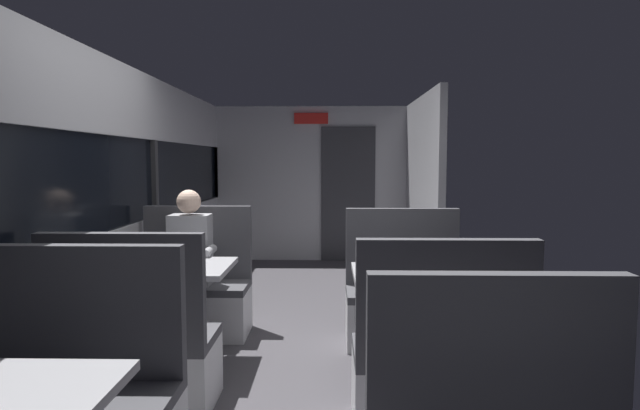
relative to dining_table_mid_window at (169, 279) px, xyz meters
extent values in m
cube|color=#423F44|center=(0.89, -0.07, -0.65)|extent=(3.30, 9.20, 0.02)
cube|color=#B2B2B7|center=(-0.56, -0.07, -0.16)|extent=(0.08, 8.40, 0.95)
cube|color=#B2B2B7|center=(-0.56, -0.07, 1.36)|extent=(0.08, 8.40, 0.60)
cube|color=black|center=(-0.57, -0.07, 0.69)|extent=(0.03, 8.40, 0.75)
cube|color=#2D2D30|center=(-0.54, 1.33, 0.69)|extent=(0.06, 0.08, 0.75)
cube|color=#2D2D30|center=(-0.54, 4.13, 0.69)|extent=(0.06, 0.08, 0.75)
cube|color=#B2B2B7|center=(0.89, 4.13, 0.51)|extent=(2.90, 0.08, 2.30)
cube|color=#333338|center=(1.44, 4.08, 0.36)|extent=(0.80, 0.04, 2.00)
cube|color=red|center=(0.89, 4.07, 1.48)|extent=(0.50, 0.03, 0.16)
cube|color=#B2B2B7|center=(2.34, 2.93, 0.51)|extent=(0.08, 2.40, 2.30)
cube|color=#47474C|center=(0.00, -1.50, -0.22)|extent=(0.95, 0.50, 0.06)
cube|color=#47474C|center=(0.00, -1.29, 0.14)|extent=(0.95, 0.08, 0.65)
cylinder|color=#9E9EA3|center=(0.00, 0.00, -0.29)|extent=(0.10, 0.10, 0.70)
cube|color=#99999E|center=(0.00, 0.00, 0.08)|extent=(0.90, 0.70, 0.04)
cube|color=silver|center=(0.00, -0.66, -0.44)|extent=(0.95, 0.50, 0.39)
cube|color=#47474C|center=(0.00, -0.66, -0.22)|extent=(0.95, 0.50, 0.06)
cube|color=#47474C|center=(0.00, -0.87, 0.14)|extent=(0.95, 0.08, 0.65)
cube|color=silver|center=(0.00, 0.66, -0.44)|extent=(0.95, 0.50, 0.39)
cube|color=#47474C|center=(0.00, 0.66, -0.22)|extent=(0.95, 0.50, 0.06)
cube|color=#47474C|center=(0.00, 0.87, 0.14)|extent=(0.95, 0.08, 0.65)
cube|color=#47474C|center=(1.79, -1.89, 0.14)|extent=(0.95, 0.08, 0.65)
cylinder|color=#9E9EA3|center=(1.79, -0.20, -0.29)|extent=(0.10, 0.10, 0.70)
cube|color=#99999E|center=(1.79, -0.20, 0.08)|extent=(0.90, 0.70, 0.04)
cube|color=silver|center=(1.79, -0.86, -0.44)|extent=(0.95, 0.50, 0.39)
cube|color=#47474C|center=(1.79, -0.86, -0.22)|extent=(0.95, 0.50, 0.06)
cube|color=#47474C|center=(1.79, -1.07, 0.14)|extent=(0.95, 0.08, 0.65)
cube|color=silver|center=(1.79, 0.46, -0.44)|extent=(0.95, 0.50, 0.39)
cube|color=#47474C|center=(1.79, 0.46, -0.22)|extent=(0.95, 0.50, 0.06)
cube|color=#47474C|center=(1.79, 0.67, 0.14)|extent=(0.95, 0.08, 0.65)
cube|color=#26262D|center=(0.00, 0.66, -0.41)|extent=(0.30, 0.36, 0.45)
cube|color=#99999E|center=(0.00, 0.61, 0.11)|extent=(0.34, 0.22, 0.60)
sphere|color=beige|center=(0.00, 0.59, 0.52)|extent=(0.20, 0.20, 0.20)
cylinder|color=#99999E|center=(-0.20, 0.43, 0.13)|extent=(0.07, 0.28, 0.07)
cylinder|color=#99999E|center=(0.20, 0.43, 0.13)|extent=(0.07, 0.28, 0.07)
camera|label=1|loc=(1.18, -3.77, 0.86)|focal=29.59mm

